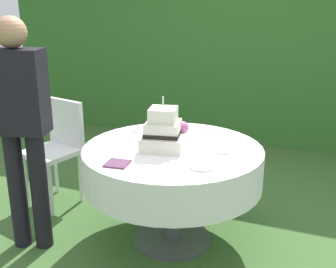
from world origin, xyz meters
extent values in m
plane|color=#3D602D|center=(0.00, 0.00, 0.00)|extent=(20.00, 20.00, 0.00)
cube|color=#336628|center=(0.00, 2.63, 1.18)|extent=(6.47, 0.52, 2.37)
cylinder|color=#4C4C51|center=(0.00, 0.00, 0.01)|extent=(0.56, 0.56, 0.02)
cylinder|color=#4C4C51|center=(0.00, 0.00, 0.35)|extent=(0.11, 0.11, 0.69)
cylinder|color=brown|center=(0.00, 0.00, 0.70)|extent=(1.21, 1.21, 0.03)
cylinder|color=white|center=(0.00, 0.00, 0.59)|extent=(1.24, 1.24, 0.26)
cube|color=silver|center=(-0.06, -0.04, 0.77)|extent=(0.34, 0.34, 0.09)
cube|color=silver|center=(-0.06, -0.04, 0.86)|extent=(0.27, 0.27, 0.09)
cube|color=black|center=(-0.06, -0.04, 0.83)|extent=(0.28, 0.28, 0.03)
cube|color=silver|center=(-0.06, -0.04, 0.96)|extent=(0.21, 0.21, 0.09)
sphere|color=#C6599E|center=(0.03, 0.10, 0.84)|extent=(0.09, 0.09, 0.09)
cylinder|color=silver|center=(-0.06, -0.04, 1.04)|extent=(0.01, 0.01, 0.08)
cylinder|color=white|center=(0.30, -0.27, 0.73)|extent=(0.15, 0.15, 0.01)
cylinder|color=white|center=(0.14, 0.40, 0.73)|extent=(0.14, 0.14, 0.01)
cylinder|color=white|center=(0.34, 0.05, 0.73)|extent=(0.12, 0.12, 0.01)
cylinder|color=white|center=(-0.38, 0.27, 0.73)|extent=(0.14, 0.14, 0.01)
cube|color=#603856|center=(-0.21, -0.42, 0.73)|extent=(0.15, 0.15, 0.01)
cylinder|color=white|center=(-1.35, 0.05, 0.23)|extent=(0.03, 0.03, 0.45)
cylinder|color=white|center=(-1.04, -0.03, 0.23)|extent=(0.03, 0.03, 0.45)
cylinder|color=white|center=(-1.28, 0.36, 0.23)|extent=(0.03, 0.03, 0.45)
cylinder|color=white|center=(-0.97, 0.28, 0.23)|extent=(0.03, 0.03, 0.45)
cube|color=white|center=(-1.16, 0.17, 0.47)|extent=(0.48, 0.48, 0.04)
cube|color=white|center=(-1.12, 0.34, 0.69)|extent=(0.40, 0.13, 0.40)
cylinder|color=black|center=(-0.98, -0.46, 0.42)|extent=(0.12, 0.12, 0.85)
cylinder|color=black|center=(-0.83, -0.41, 0.42)|extent=(0.12, 0.12, 0.85)
cube|color=black|center=(-0.91, -0.43, 1.12)|extent=(0.40, 0.29, 0.55)
sphere|color=#A87A5B|center=(-0.91, -0.43, 1.50)|extent=(0.20, 0.20, 0.20)
camera|label=1|loc=(0.96, -2.51, 1.68)|focal=44.37mm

